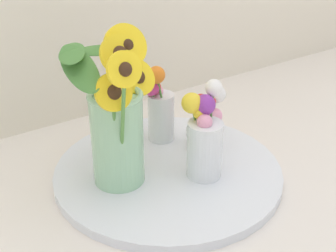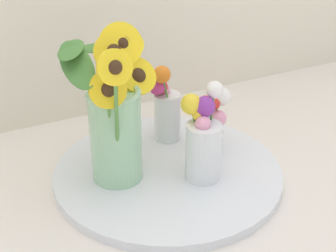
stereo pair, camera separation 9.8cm
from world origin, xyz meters
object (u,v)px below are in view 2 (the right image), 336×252
at_px(vase_small_back, 165,106).
at_px(vase_bulb_right, 209,125).
at_px(vase_small_center, 203,139).
at_px(mason_jar_sunflowers, 115,118).
at_px(serving_tray, 168,172).

bearing_deg(vase_small_back, vase_bulb_right, -52.87).
bearing_deg(vase_small_center, mason_jar_sunflowers, 153.89).
bearing_deg(mason_jar_sunflowers, vase_small_center, -26.11).
bearing_deg(vase_small_back, vase_small_center, -91.53).
height_order(vase_small_center, vase_bulb_right, vase_small_center).
xyz_separation_m(serving_tray, vase_small_center, (0.05, -0.06, 0.10)).
xyz_separation_m(vase_bulb_right, vase_small_back, (-0.07, 0.09, 0.02)).
bearing_deg(vase_bulb_right, serving_tray, -165.81).
xyz_separation_m(vase_small_center, vase_small_back, (0.00, 0.18, -0.00)).
distance_m(serving_tray, mason_jar_sunflowers, 0.19).
height_order(vase_bulb_right, vase_small_back, vase_small_back).
bearing_deg(vase_small_center, serving_tray, 130.52).
distance_m(mason_jar_sunflowers, vase_bulb_right, 0.24).
distance_m(mason_jar_sunflowers, vase_small_back, 0.20).
height_order(serving_tray, mason_jar_sunflowers, mason_jar_sunflowers).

